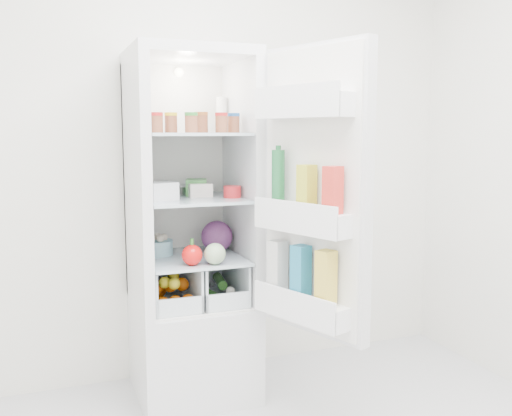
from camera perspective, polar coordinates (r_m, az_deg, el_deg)
name	(u,v)px	position (r m, az deg, el deg)	size (l,w,h in m)	color
room_walls	(343,68)	(1.90, 8.69, 13.65)	(3.02, 3.02, 2.61)	white
refrigerator	(190,270)	(3.07, -6.62, -6.13)	(0.60, 0.60, 1.80)	silver
shelf_low	(193,258)	(2.99, -6.35, -5.00)	(0.49, 0.53, 0.01)	silver
shelf_mid	(192,199)	(2.94, -6.43, 0.90)	(0.49, 0.53, 0.01)	silver
shelf_top	(191,134)	(2.92, -6.53, 7.34)	(0.49, 0.53, 0.01)	silver
crisper_left	(170,285)	(3.00, -8.60, -7.59)	(0.23, 0.46, 0.22)	silver
crisper_right	(216,280)	(3.06, -4.07, -7.23)	(0.23, 0.46, 0.22)	silver
condiment_jars	(192,124)	(2.87, -6.45, 8.34)	(0.46, 0.34, 0.08)	#B21919
squeeze_bottle	(222,115)	(3.14, -3.46, 9.26)	(0.06, 0.06, 0.19)	white
tub_white	(160,191)	(2.86, -9.53, 1.69)	(0.14, 0.14, 0.09)	silver
tub_cream	(199,190)	(2.99, -5.70, 1.82)	(0.12, 0.12, 0.07)	silver
tin_red	(232,192)	(2.92, -2.39, 1.64)	(0.09, 0.09, 0.06)	red
foil_tray	(179,190)	(3.11, -7.71, 1.79)	(0.18, 0.13, 0.04)	silver
tub_green	(197,187)	(3.05, -5.97, 2.08)	(0.11, 0.15, 0.09)	#429242
red_cabbage	(217,236)	(3.09, -3.94, -2.85)	(0.17, 0.17, 0.17)	#57205D
bell_pepper	(192,255)	(2.79, -6.41, -4.70)	(0.10, 0.10, 0.10)	red
mushroom_bowl	(157,248)	(3.06, -9.89, -3.92)	(0.17, 0.17, 0.08)	#9BD6E7
salad_bag	(215,254)	(2.80, -4.13, -4.59)	(0.11, 0.11, 0.11)	#9CB98B
citrus_pile	(171,291)	(2.97, -8.52, -8.17)	(0.20, 0.31, 0.16)	#E15C0B
veg_pile	(217,289)	(3.07, -3.96, -8.08)	(0.16, 0.30, 0.10)	#184717
fridge_door	(311,199)	(2.56, 5.54, 0.88)	(0.35, 0.58, 1.30)	silver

